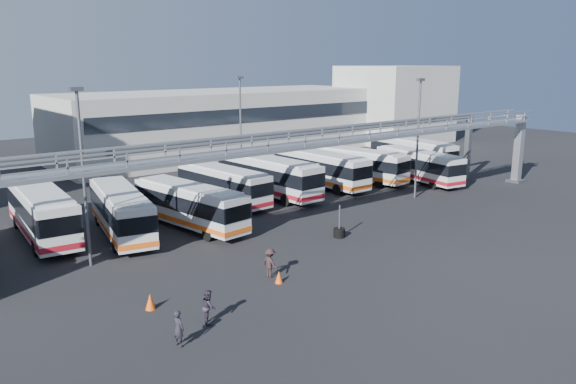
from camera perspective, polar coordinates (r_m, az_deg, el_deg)
ground at (r=36.87m, az=9.48°, el=-5.33°), size 140.00×140.00×0.00m
gantry at (r=39.61m, az=3.45°, el=4.31°), size 51.40×5.15×7.10m
warehouse at (r=72.53m, az=-6.65°, el=7.02°), size 42.00×14.00×8.00m
building_right at (r=84.91m, az=10.79°, el=8.76°), size 14.00×12.00×11.00m
light_pole_left at (r=33.31m, az=-20.11°, el=2.25°), size 0.70×0.35×10.21m
light_pole_mid at (r=49.07m, az=13.07°, el=5.95°), size 0.70×0.35×10.21m
light_pole_back at (r=54.67m, az=-4.84°, el=6.93°), size 0.70×0.35×10.21m
bus_1 at (r=40.65m, az=-23.74°, el=-1.78°), size 3.51×11.36×3.40m
bus_2 at (r=39.47m, az=-16.62°, el=-1.79°), size 4.54×10.84×3.21m
bus_3 at (r=40.18m, az=-9.95°, el=-1.23°), size 3.79×10.54×3.13m
bus_4 at (r=46.83m, az=-6.62°, el=0.86°), size 3.10×10.22×3.06m
bus_5 at (r=48.97m, az=-2.00°, el=1.74°), size 3.24×11.48×3.45m
bus_6 at (r=52.91m, az=3.33°, el=2.49°), size 2.64×10.91×3.31m
bus_7 at (r=55.62m, az=7.03°, el=2.87°), size 4.05×10.82×3.21m
bus_8 at (r=56.42m, az=13.11°, el=2.71°), size 3.93×10.45×3.10m
bus_9 at (r=63.03m, az=12.49°, el=3.93°), size 3.92×11.25×3.35m
pedestrian_a at (r=24.24m, az=-11.07°, el=-13.43°), size 0.49×0.64×1.59m
pedestrian_b at (r=25.97m, az=-8.07°, el=-11.46°), size 0.87×0.95×1.58m
pedestrian_c at (r=30.86m, az=-1.83°, el=-7.22°), size 0.72×1.12×1.64m
cone_left at (r=28.00m, az=-13.83°, el=-10.75°), size 0.64×0.64×0.78m
cone_right at (r=30.25m, az=-0.93°, el=-8.62°), size 0.48×0.48×0.68m
tire_stack at (r=37.97m, az=5.23°, el=-4.06°), size 0.78×0.78×2.23m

